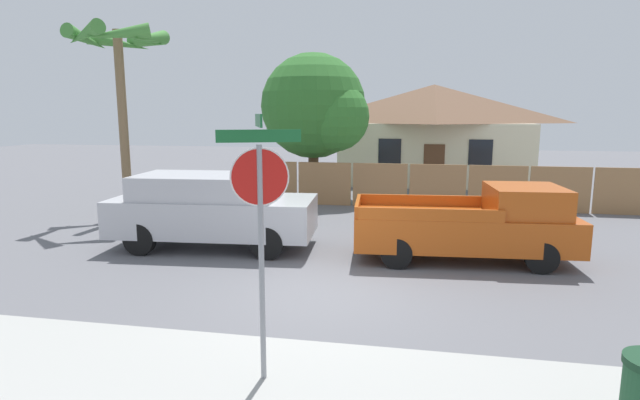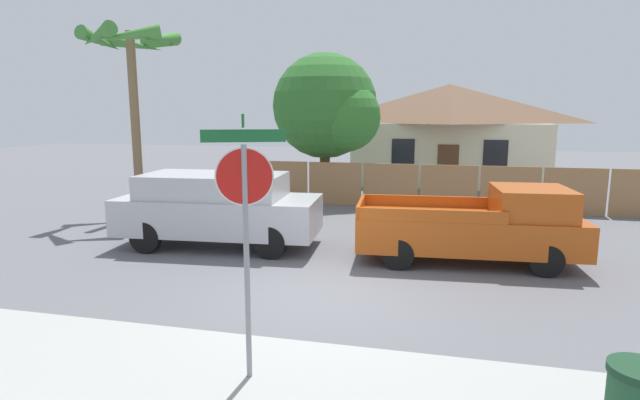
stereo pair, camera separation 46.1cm
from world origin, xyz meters
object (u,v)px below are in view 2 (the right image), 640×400
object	(u,v)px
oak_tree	(329,108)
palm_tree	(131,56)
stop_sign	(245,202)
house	(448,132)
orange_pickup	(477,226)
red_suv	(218,207)

from	to	relation	value
oak_tree	palm_tree	size ratio (longest dim) A/B	0.95
oak_tree	stop_sign	bearing A→B (deg)	-82.10
house	orange_pickup	bearing A→B (deg)	-88.06
house	palm_tree	size ratio (longest dim) A/B	1.58
red_suv	stop_sign	world-z (taller)	stop_sign
house	stop_sign	bearing A→B (deg)	-97.83
red_suv	stop_sign	bearing A→B (deg)	-66.20
oak_tree	orange_pickup	xyz separation A→B (m)	(5.04, -7.60, -2.69)
oak_tree	red_suv	world-z (taller)	oak_tree
palm_tree	red_suv	bearing A→B (deg)	-35.05
oak_tree	stop_sign	world-z (taller)	oak_tree
orange_pickup	red_suv	bearing A→B (deg)	176.18
house	red_suv	xyz separation A→B (m)	(-5.79, -13.83, -1.44)
palm_tree	house	bearing A→B (deg)	48.07
house	palm_tree	world-z (taller)	palm_tree
palm_tree	stop_sign	size ratio (longest dim) A/B	1.79
house	stop_sign	world-z (taller)	house
oak_tree	orange_pickup	bearing A→B (deg)	-56.43
house	red_suv	distance (m)	15.06
orange_pickup	palm_tree	bearing A→B (deg)	160.66
red_suv	orange_pickup	size ratio (longest dim) A/B	1.02
oak_tree	stop_sign	distance (m)	13.66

